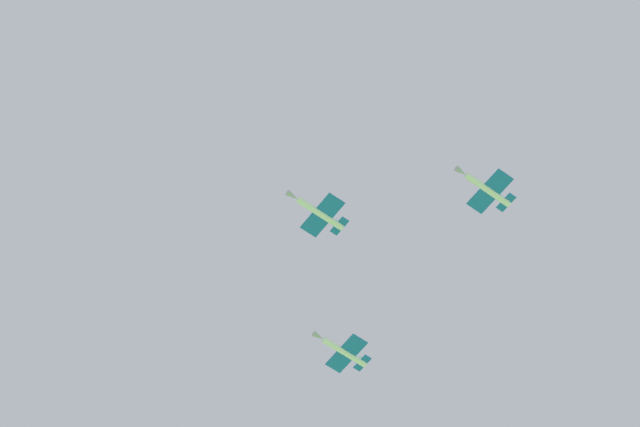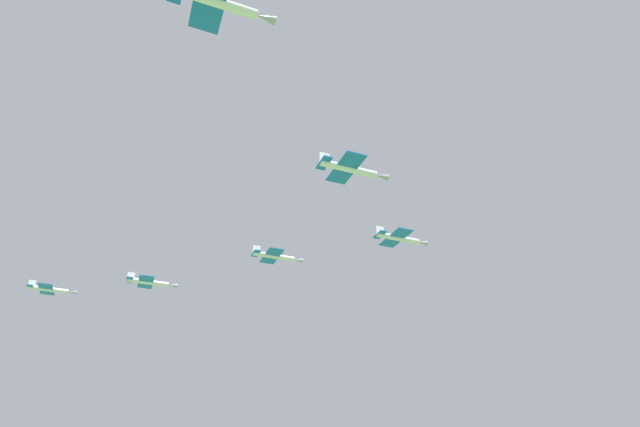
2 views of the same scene
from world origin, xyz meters
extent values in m
cylinder|color=white|center=(16.00, 17.88, 171.27)|extent=(6.62, 7.27, 1.07)
cone|color=#9EA3AD|center=(19.56, 21.89, 171.27)|extent=(2.05, 2.13, 1.02)
cube|color=blue|center=(15.68, 17.52, 171.22)|extent=(7.90, 7.51, 0.18)
cube|color=blue|center=(13.45, 15.01, 171.27)|extent=(3.38, 3.22, 0.18)
cube|color=white|center=(13.50, 15.07, 172.15)|extent=(1.15, 1.27, 1.75)
cylinder|color=white|center=(-10.39, 16.17, 172.24)|extent=(6.62, 7.27, 1.07)
cone|color=#9EA3AD|center=(-6.83, 20.18, 172.24)|extent=(2.05, 2.13, 1.02)
cube|color=blue|center=(-10.71, 15.81, 172.19)|extent=(7.90, 7.51, 0.18)
cube|color=blue|center=(-12.93, 13.30, 172.24)|extent=(3.38, 3.22, 0.18)
cube|color=white|center=(-12.88, 13.36, 173.11)|extent=(1.15, 1.27, 1.75)
cylinder|color=white|center=(17.43, -8.52, 170.31)|extent=(6.62, 7.27, 1.07)
cone|color=#9EA3AD|center=(20.98, -4.52, 170.31)|extent=(2.05, 2.13, 1.02)
cube|color=blue|center=(17.10, -8.89, 170.26)|extent=(7.90, 7.51, 0.18)
cube|color=blue|center=(14.88, -11.39, 170.31)|extent=(3.38, 3.22, 0.18)
cube|color=white|center=(14.93, -11.34, 171.19)|extent=(1.15, 1.27, 1.75)
cylinder|color=white|center=(-39.73, 11.12, 169.89)|extent=(6.62, 7.27, 1.07)
cone|color=#9EA3AD|center=(-36.18, 15.13, 169.89)|extent=(2.05, 2.13, 1.02)
cube|color=blue|center=(-40.06, 10.76, 169.84)|extent=(7.90, 7.51, 0.18)
cube|color=blue|center=(-42.28, 8.25, 169.89)|extent=(3.38, 3.22, 0.18)
cube|color=white|center=(-42.23, 8.31, 170.77)|extent=(1.15, 1.27, 1.75)
cylinder|color=white|center=(15.89, -38.26, 172.65)|extent=(6.62, 7.27, 1.07)
cone|color=#9EA3AD|center=(19.45, -34.26, 172.65)|extent=(2.05, 2.13, 1.02)
cube|color=blue|center=(15.57, -38.63, 172.60)|extent=(7.90, 7.51, 0.18)
cylinder|color=white|center=(-68.06, 7.22, 171.70)|extent=(6.62, 7.27, 1.07)
cone|color=#9EA3AD|center=(-64.51, 11.23, 171.70)|extent=(2.05, 2.13, 1.02)
cube|color=blue|center=(-68.39, 6.86, 171.65)|extent=(7.90, 7.51, 0.18)
cube|color=blue|center=(-70.61, 4.35, 171.70)|extent=(3.38, 3.22, 0.18)
cube|color=white|center=(-70.56, 4.41, 172.57)|extent=(1.15, 1.27, 1.75)
camera|label=1|loc=(-3.91, 112.77, 3.10)|focal=69.50mm
camera|label=2|loc=(39.63, -61.95, 130.17)|focal=27.26mm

